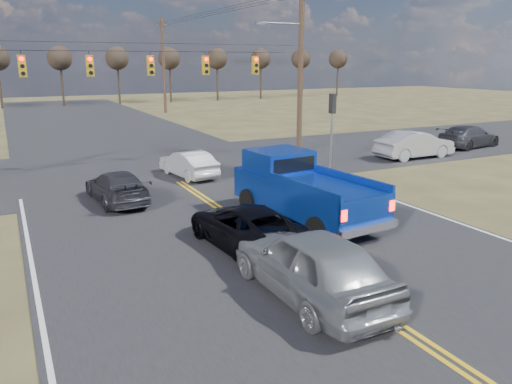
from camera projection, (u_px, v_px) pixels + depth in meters
name	position (u px, v px, depth m)	size (l,w,h in m)	color
ground	(375.00, 312.00, 11.31)	(160.00, 160.00, 0.00)	brown
road_main	(211.00, 203.00, 19.95)	(14.00, 120.00, 0.02)	#28282B
road_cross	(156.00, 167.00, 26.86)	(120.00, 12.00, 0.02)	#28282B
signal_gantry	(162.00, 70.00, 25.61)	(19.60, 4.83, 10.00)	#473323
utility_poles	(156.00, 67.00, 24.67)	(19.60, 58.32, 10.00)	#473323
treeline	(114.00, 58.00, 33.15)	(87.00, 117.80, 7.40)	#33261C
pickup_truck	(302.00, 189.00, 17.61)	(2.98, 6.42, 2.34)	black
silver_suv	(311.00, 264.00, 11.83)	(2.03, 5.05, 1.72)	gray
black_suv	(247.00, 226.00, 15.17)	(2.17, 4.70, 1.31)	black
white_car_queue	(188.00, 164.00, 24.42)	(1.37, 3.94, 1.30)	silver
dgrey_car_queue	(117.00, 187.00, 20.01)	(1.77, 4.35, 1.26)	#343439
cross_car_east_near	(415.00, 144.00, 29.14)	(4.88, 1.70, 1.61)	#ABADB4
cross_car_east_far	(469.00, 137.00, 32.75)	(4.97, 2.02, 1.44)	#343439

